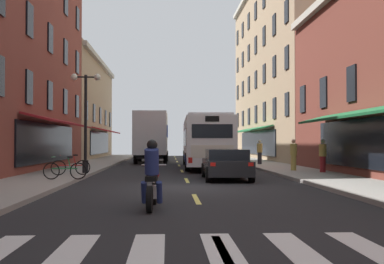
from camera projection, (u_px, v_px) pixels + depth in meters
ground_plane at (190, 189)px, 16.85m from camera, size 34.80×80.00×0.10m
lane_centre_dashes at (191, 188)px, 16.60m from camera, size 0.14×73.90×0.01m
crosswalk_near at (223, 252)px, 6.87m from camera, size 7.10×2.80×0.01m
sidewalk_left at (21, 186)px, 16.55m from camera, size 3.00×80.00×0.14m
sidewalk_right at (354, 185)px, 17.16m from camera, size 3.00×80.00×0.14m
transit_bus at (205, 141)px, 29.94m from camera, size 2.84×12.37×3.13m
box_truck at (152, 137)px, 36.95m from camera, size 2.55×7.69×3.84m
sedan_near at (156, 151)px, 48.44m from camera, size 2.03×4.40×1.37m
sedan_mid at (226, 164)px, 20.31m from camera, size 2.01×4.43×1.30m
motorcycle_rider at (152, 179)px, 11.42m from camera, size 0.62×2.07×1.66m
bicycle_near at (71, 167)px, 21.13m from camera, size 1.68×0.57×0.91m
bicycle_mid at (65, 170)px, 18.61m from camera, size 1.71×0.48×0.91m
pedestrian_near at (293, 154)px, 24.73m from camera, size 0.37×0.52×1.61m
pedestrian_mid at (323, 155)px, 23.19m from camera, size 0.36×0.36×1.60m
pedestrian_far at (260, 152)px, 31.81m from camera, size 0.36×0.36×1.62m
street_lamp_twin at (86, 118)px, 22.70m from camera, size 1.42×0.32×4.73m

